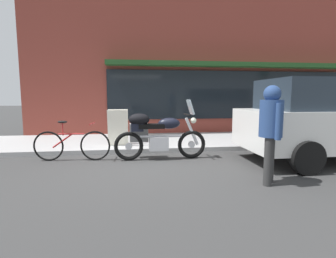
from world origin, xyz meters
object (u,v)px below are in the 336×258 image
Objects in this scene: touring_motorcycle at (155,134)px; parked_bicycle at (72,145)px; pedestrian_walking at (271,123)px; sandwich_board_sign at (118,127)px.

parked_bicycle is (-1.94, 0.12, -0.24)m from touring_motorcycle.
pedestrian_walking is (1.77, -2.04, 0.43)m from touring_motorcycle.
touring_motorcycle is 1.62m from sandwich_board_sign.
parked_bicycle is at bearing 176.55° from touring_motorcycle.
pedestrian_walking is 4.33m from sandwich_board_sign.
touring_motorcycle is 1.30× the size of pedestrian_walking.
parked_bicycle is 4.34m from pedestrian_walking.
pedestrian_walking reaches higher than sandwich_board_sign.
touring_motorcycle is 1.95m from parked_bicycle.
pedestrian_walking is at bearing -30.24° from parked_bicycle.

